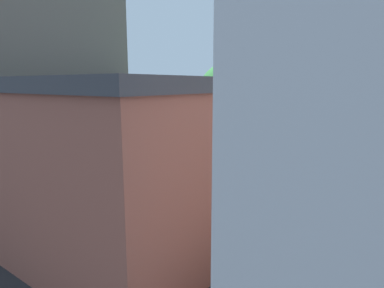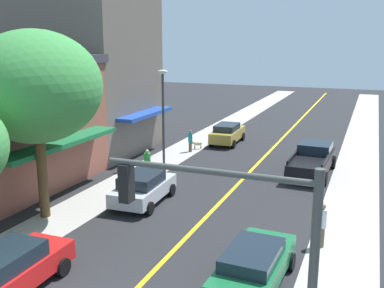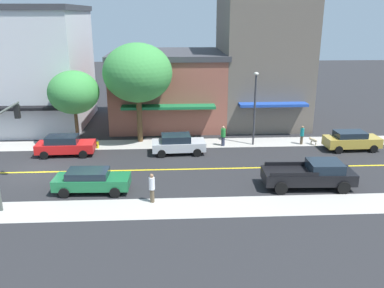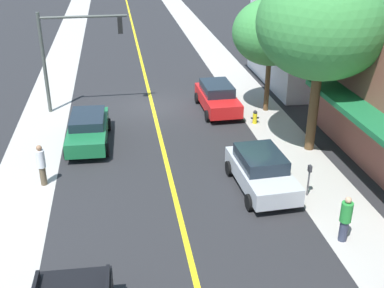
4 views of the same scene
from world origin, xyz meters
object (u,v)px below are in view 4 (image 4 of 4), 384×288
object	(u,v)px
red_sedan_left_curb	(217,97)
fire_hydrant	(255,117)
parking_meter	(309,176)
green_sedan_right_curb	(88,129)
street_tree_right_corner	(271,32)
pedestrian_white_shirt	(41,164)
traffic_light_mast	(71,45)
street_tree_left_near	(323,23)
pedestrian_green_shirt	(345,218)
silver_sedan_left_curb	(261,171)

from	to	relation	value
red_sedan_left_curb	fire_hydrant	bearing A→B (deg)	34.38
parking_meter	red_sedan_left_curb	distance (m)	9.92
green_sedan_right_curb	red_sedan_left_curb	bearing A→B (deg)	117.04
green_sedan_right_curb	street_tree_right_corner	bearing A→B (deg)	108.56
green_sedan_right_curb	pedestrian_white_shirt	xyz separation A→B (m)	(1.73, 3.86, 0.19)
parking_meter	green_sedan_right_curb	size ratio (longest dim) A/B	0.28
parking_meter	green_sedan_right_curb	world-z (taller)	green_sedan_right_curb
parking_meter	traffic_light_mast	xyz separation A→B (m)	(9.58, -11.16, 2.94)
traffic_light_mast	green_sedan_right_curb	bearing A→B (deg)	-80.21
street_tree_left_near	parking_meter	distance (m)	6.77
street_tree_right_corner	parking_meter	world-z (taller)	street_tree_right_corner
parking_meter	street_tree_right_corner	bearing A→B (deg)	-97.19
red_sedan_left_curb	pedestrian_green_shirt	xyz separation A→B (m)	(-1.69, 12.79, 0.08)
street_tree_left_near	street_tree_right_corner	xyz separation A→B (m)	(0.53, -5.30, -1.49)
street_tree_right_corner	traffic_light_mast	world-z (taller)	street_tree_right_corner
parking_meter	red_sedan_left_curb	bearing A→B (deg)	-80.70
pedestrian_green_shirt	traffic_light_mast	bearing A→B (deg)	-20.26
pedestrian_white_shirt	pedestrian_green_shirt	xyz separation A→B (m)	(-10.59, 5.59, -0.06)
street_tree_left_near	traffic_light_mast	size ratio (longest dim) A/B	1.51
traffic_light_mast	red_sedan_left_curb	xyz separation A→B (m)	(-7.98, 1.37, -3.01)
street_tree_left_near	traffic_light_mast	distance (m)	13.50
traffic_light_mast	red_sedan_left_curb	world-z (taller)	traffic_light_mast
silver_sedan_left_curb	street_tree_left_near	bearing A→B (deg)	130.78
pedestrian_white_shirt	street_tree_left_near	bearing A→B (deg)	26.78
red_sedan_left_curb	green_sedan_right_curb	bearing A→B (deg)	-66.28
fire_hydrant	silver_sedan_left_curb	world-z (taller)	silver_sedan_left_curb
street_tree_left_near	pedestrian_green_shirt	xyz separation A→B (m)	(1.63, 7.10, -5.09)
red_sedan_left_curb	pedestrian_green_shirt	size ratio (longest dim) A/B	2.62
fire_hydrant	traffic_light_mast	world-z (taller)	traffic_light_mast
silver_sedan_left_curb	red_sedan_left_curb	bearing A→B (deg)	176.69
fire_hydrant	pedestrian_white_shirt	world-z (taller)	pedestrian_white_shirt
fire_hydrant	parking_meter	size ratio (longest dim) A/B	0.56
street_tree_left_near	pedestrian_white_shirt	distance (m)	13.30
parking_meter	traffic_light_mast	bearing A→B (deg)	-49.34
red_sedan_left_curb	traffic_light_mast	bearing A→B (deg)	-101.03
street_tree_right_corner	traffic_light_mast	distance (m)	10.93
traffic_light_mast	street_tree_left_near	bearing A→B (deg)	-31.98
green_sedan_right_curb	pedestrian_green_shirt	bearing A→B (deg)	45.17
street_tree_right_corner	green_sedan_right_curb	bearing A→B (deg)	16.53
fire_hydrant	traffic_light_mast	distance (m)	10.80
parking_meter	pedestrian_white_shirt	bearing A→B (deg)	-13.81
street_tree_right_corner	parking_meter	bearing A→B (deg)	82.81
pedestrian_white_shirt	pedestrian_green_shirt	bearing A→B (deg)	-8.11
street_tree_right_corner	pedestrian_green_shirt	bearing A→B (deg)	84.94
traffic_light_mast	silver_sedan_left_curb	xyz separation A→B (m)	(-7.89, 10.30, -3.02)
traffic_light_mast	red_sedan_left_curb	bearing A→B (deg)	-9.73
pedestrian_green_shirt	fire_hydrant	bearing A→B (deg)	-54.11
green_sedan_right_curb	silver_sedan_left_curb	bearing A→B (deg)	53.74
red_sedan_left_curb	pedestrian_white_shirt	distance (m)	11.45
street_tree_left_near	pedestrian_green_shirt	size ratio (longest dim) A/B	4.92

